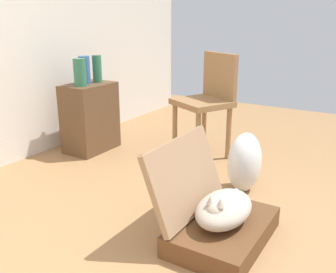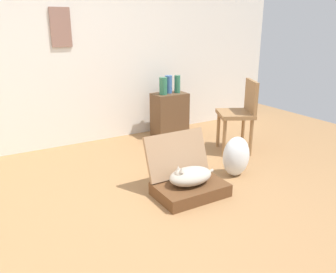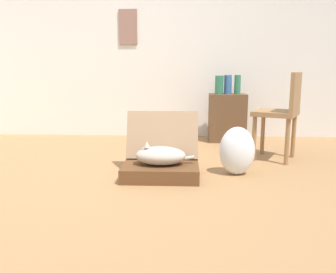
# 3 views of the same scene
# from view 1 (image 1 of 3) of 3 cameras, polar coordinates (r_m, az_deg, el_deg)

# --- Properties ---
(suitcase_base) EXTENTS (0.67, 0.45, 0.12)m
(suitcase_base) POSITION_cam_1_polar(r_m,az_deg,el_deg) (2.23, 8.23, -13.88)
(suitcase_base) COLOR brown
(suitcase_base) RESTS_ON ground
(suitcase_lid) EXTENTS (0.67, 0.19, 0.44)m
(suitcase_lid) POSITION_cam_1_polar(r_m,az_deg,el_deg) (2.19, 2.65, -6.02)
(suitcase_lid) COLOR #9B7756
(suitcase_lid) RESTS_ON suitcase_base
(cat) EXTENTS (0.52, 0.28, 0.20)m
(cat) POSITION_cam_1_polar(r_m,az_deg,el_deg) (2.15, 8.33, -10.70)
(cat) COLOR #B2A899
(cat) RESTS_ON suitcase_base
(plastic_bag_white) EXTENTS (0.32, 0.23, 0.44)m
(plastic_bag_white) POSITION_cam_1_polar(r_m,az_deg,el_deg) (2.78, 11.44, -3.82)
(plastic_bag_white) COLOR silver
(plastic_bag_white) RESTS_ON ground
(side_table) EXTENTS (0.48, 0.32, 0.63)m
(side_table) POSITION_cam_1_polar(r_m,az_deg,el_deg) (3.62, -11.61, 2.83)
(side_table) COLOR brown
(side_table) RESTS_ON ground
(vase_tall) EXTENTS (0.11, 0.11, 0.24)m
(vase_tall) POSITION_cam_1_polar(r_m,az_deg,el_deg) (3.43, -13.10, 9.36)
(vase_tall) COLOR #2D7051
(vase_tall) RESTS_ON side_table
(vase_short) EXTENTS (0.08, 0.08, 0.25)m
(vase_short) POSITION_cam_1_polar(r_m,az_deg,el_deg) (3.61, -10.61, 9.98)
(vase_short) COLOR #2D7051
(vase_short) RESTS_ON side_table
(vase_round) EXTENTS (0.10, 0.10, 0.25)m
(vase_round) POSITION_cam_1_polar(r_m,az_deg,el_deg) (3.56, -12.43, 9.75)
(vase_round) COLOR #38609E
(vase_round) RESTS_ON side_table
(chair) EXTENTS (0.57, 0.58, 0.92)m
(chair) POSITION_cam_1_polar(r_m,az_deg,el_deg) (3.37, 6.02, 5.64)
(chair) COLOR olive
(chair) RESTS_ON ground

